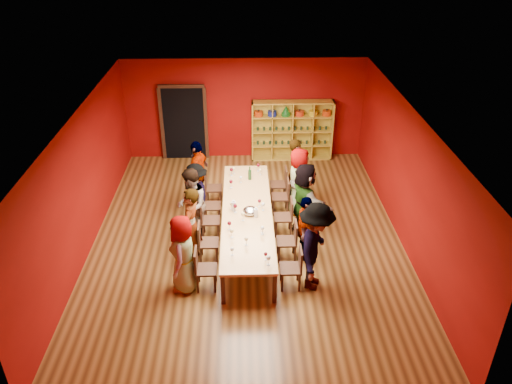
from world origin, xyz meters
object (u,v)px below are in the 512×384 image
chair_person_left_0 (202,267)px  person_right_1 (305,229)px  chair_person_right_3 (283,194)px  tasting_table (247,213)px  chair_person_right_1 (290,239)px  person_left_0 (183,254)px  chair_person_right_2 (287,215)px  person_left_4 (198,173)px  person_right_3 (299,181)px  chair_person_right_0 (295,266)px  spittoon_bowl (250,211)px  chair_person_left_4 (210,186)px  shelving_unit (292,127)px  person_left_3 (197,194)px  chair_person_right_4 (281,182)px  person_right_4 (296,170)px  chair_person_left_2 (207,218)px  person_left_2 (192,205)px  chair_person_left_1 (205,240)px  person_right_0 (315,247)px  person_right_2 (305,200)px  wine_bottle (250,174)px  chair_person_left_3 (209,204)px

chair_person_left_0 → person_right_1: person_right_1 is taller
chair_person_right_3 → tasting_table: bearing=-128.4°
tasting_table → chair_person_right_1: bearing=-39.9°
person_right_1 → chair_person_right_3: size_ratio=1.68×
person_left_0 → chair_person_right_2: bearing=136.8°
person_left_4 → person_right_3: person_left_4 is taller
chair_person_right_0 → chair_person_right_1: size_ratio=1.00×
chair_person_right_3 → spittoon_bowl: (-0.84, -1.29, 0.33)m
chair_person_left_0 → chair_person_left_4: bearing=90.0°
shelving_unit → person_left_3: 4.40m
chair_person_right_4 → spittoon_bowl: 2.13m
person_right_1 → chair_person_right_3: (-0.30, 1.91, -0.25)m
chair_person_left_4 → person_right_4: person_right_4 is taller
person_right_1 → chair_person_right_2: (-0.30, 0.96, -0.25)m
chair_person_right_2 → chair_person_right_3: same height
chair_person_left_2 → person_left_2: bearing=180.0°
person_right_1 → chair_person_left_1: bearing=100.1°
person_left_0 → spittoon_bowl: bearing=145.1°
chair_person_left_0 → chair_person_right_1: (1.82, 0.91, 0.00)m
chair_person_right_2 → chair_person_left_0: bearing=-134.2°
person_left_2 → person_right_0: 3.11m
chair_person_right_0 → person_left_0: bearing=179.6°
person_left_3 → tasting_table: bearing=36.2°
tasting_table → person_right_2: 1.34m
person_left_0 → person_left_2: bearing=-174.5°
chair_person_right_2 → wine_bottle: bearing=122.3°
person_right_0 → person_right_4: bearing=18.7°
person_right_2 → person_right_4: person_right_2 is taller
chair_person_left_3 → person_right_1: person_right_1 is taller
chair_person_left_1 → chair_person_left_0: bearing=-90.0°
chair_person_left_0 → chair_person_left_1: bearing=90.0°
person_left_2 → tasting_table: bearing=81.2°
chair_person_left_4 → person_right_2: (2.22, -1.44, 0.40)m
person_left_3 → chair_person_right_3: (2.09, 0.39, -0.27)m
person_right_1 → chair_person_right_2: 1.04m
chair_person_left_2 → chair_person_right_4: (1.82, 1.67, 0.00)m
chair_person_left_1 → person_right_1: person_right_1 is taller
person_left_4 → chair_person_right_2: size_ratio=1.94×
person_left_2 → person_right_3: bearing=108.7°
chair_person_left_2 → shelving_unit: bearing=61.3°
wine_bottle → person_left_3: bearing=-150.0°
person_left_0 → chair_person_left_4: size_ratio=1.84×
person_right_3 → person_right_0: bearing=-175.2°
shelving_unit → spittoon_bowl: (-1.33, -4.46, -0.15)m
person_left_2 → chair_person_left_3: person_left_2 is taller
chair_person_right_2 → chair_person_right_3: 0.95m
chair_person_left_0 → person_right_4: person_right_4 is taller
tasting_table → chair_person_right_2: bearing=12.2°
chair_person_left_2 → spittoon_bowl: bearing=-14.4°
chair_person_left_0 → chair_person_left_1: size_ratio=1.00×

